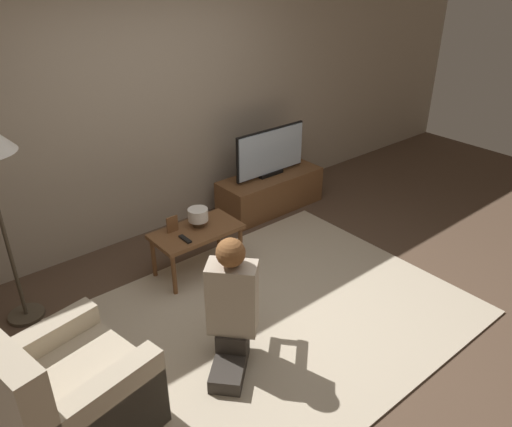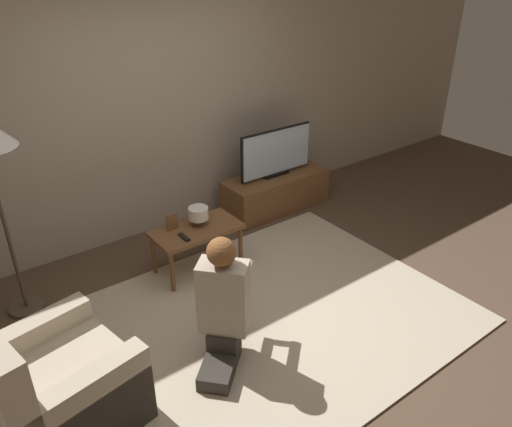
# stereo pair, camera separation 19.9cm
# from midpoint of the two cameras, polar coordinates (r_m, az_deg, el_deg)

# --- Properties ---
(ground_plane) EXTENTS (10.00, 10.00, 0.00)m
(ground_plane) POSITION_cam_midpoint_polar(r_m,az_deg,el_deg) (4.13, 3.14, -11.82)
(ground_plane) COLOR brown
(wall_back) EXTENTS (10.00, 0.06, 2.60)m
(wall_back) POSITION_cam_midpoint_polar(r_m,az_deg,el_deg) (4.99, -11.05, 11.85)
(wall_back) COLOR tan
(wall_back) RESTS_ON ground_plane
(rug) EXTENTS (2.96, 2.33, 0.02)m
(rug) POSITION_cam_midpoint_polar(r_m,az_deg,el_deg) (4.13, 3.15, -11.74)
(rug) COLOR #BCAD93
(rug) RESTS_ON ground_plane
(tv_stand) EXTENTS (1.22, 0.47, 0.41)m
(tv_stand) POSITION_cam_midpoint_polar(r_m,az_deg,el_deg) (5.67, 3.25, 2.46)
(tv_stand) COLOR brown
(tv_stand) RESTS_ON ground_plane
(tv) EXTENTS (0.93, 0.08, 0.53)m
(tv) POSITION_cam_midpoint_polar(r_m,az_deg,el_deg) (5.49, 3.36, 6.97)
(tv) COLOR black
(tv) RESTS_ON tv_stand
(coffee_table) EXTENTS (0.80, 0.43, 0.44)m
(coffee_table) POSITION_cam_midpoint_polar(r_m,az_deg,el_deg) (4.50, -5.54, -2.33)
(coffee_table) COLOR brown
(coffee_table) RESTS_ON ground_plane
(armchair) EXTENTS (0.94, 0.92, 0.94)m
(armchair) POSITION_cam_midpoint_polar(r_m,az_deg,el_deg) (3.35, -20.54, -18.45)
(armchair) COLOR #B7A88E
(armchair) RESTS_ON ground_plane
(person_kneeling) EXTENTS (0.75, 0.71, 0.99)m
(person_kneeling) POSITION_cam_midpoint_polar(r_m,az_deg,el_deg) (3.47, -2.10, -10.02)
(person_kneeling) COLOR #332D28
(person_kneeling) RESTS_ON rug
(picture_frame) EXTENTS (0.11, 0.01, 0.15)m
(picture_frame) POSITION_cam_midpoint_polar(r_m,az_deg,el_deg) (4.44, -8.28, -1.00)
(picture_frame) COLOR brown
(picture_frame) RESTS_ON coffee_table
(table_lamp) EXTENTS (0.18, 0.18, 0.17)m
(table_lamp) POSITION_cam_midpoint_polar(r_m,az_deg,el_deg) (4.48, -5.35, -0.12)
(table_lamp) COLOR #4C3823
(table_lamp) RESTS_ON coffee_table
(remote) EXTENTS (0.04, 0.15, 0.02)m
(remote) POSITION_cam_midpoint_polar(r_m,az_deg,el_deg) (4.33, -6.92, -2.72)
(remote) COLOR black
(remote) RESTS_ON coffee_table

